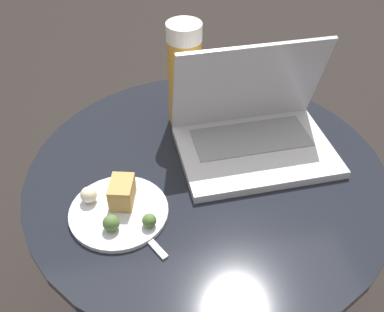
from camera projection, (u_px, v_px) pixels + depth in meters
ground_plane at (203, 304)px, 1.28m from camera, size 6.00×6.00×0.00m
table at (206, 215)px, 1.03m from camera, size 0.75×0.75×0.52m
laptop at (253, 129)px, 0.97m from camera, size 0.34×0.25×0.24m
beer_glass at (185, 75)px, 0.99m from camera, size 0.08×0.08×0.24m
snack_plate at (118, 207)px, 0.84m from camera, size 0.19×0.19×0.06m
fork at (135, 225)px, 0.83m from camera, size 0.09×0.15×0.00m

